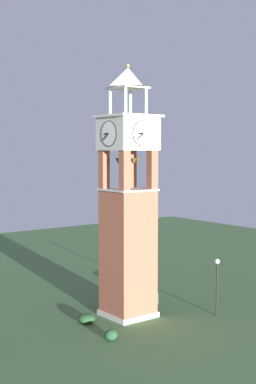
{
  "coord_description": "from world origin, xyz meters",
  "views": [
    {
      "loc": [
        -29.06,
        22.26,
        11.43
      ],
      "look_at": [
        0.0,
        0.0,
        8.57
      ],
      "focal_mm": 50.66,
      "sensor_mm": 36.0,
      "label": 1
    }
  ],
  "objects_px": {
    "trash_bin": "(155,298)",
    "park_bench": "(138,286)",
    "clock_tower": "(128,215)",
    "lamp_post": "(217,276)"
  },
  "relations": [
    {
      "from": "trash_bin",
      "to": "park_bench",
      "type": "bearing_deg",
      "value": -16.4
    },
    {
      "from": "clock_tower",
      "to": "trash_bin",
      "type": "relative_size",
      "value": 21.43
    },
    {
      "from": "park_bench",
      "to": "lamp_post",
      "type": "height_order",
      "value": "lamp_post"
    },
    {
      "from": "park_bench",
      "to": "trash_bin",
      "type": "relative_size",
      "value": 1.83
    },
    {
      "from": "trash_bin",
      "to": "clock_tower",
      "type": "bearing_deg",
      "value": 108.79
    },
    {
      "from": "clock_tower",
      "to": "park_bench",
      "type": "relative_size",
      "value": 11.69
    },
    {
      "from": "clock_tower",
      "to": "lamp_post",
      "type": "distance_m",
      "value": 7.47
    },
    {
      "from": "lamp_post",
      "to": "trash_bin",
      "type": "distance_m",
      "value": 5.56
    },
    {
      "from": "lamp_post",
      "to": "park_bench",
      "type": "bearing_deg",
      "value": 3.57
    },
    {
      "from": "park_bench",
      "to": "trash_bin",
      "type": "bearing_deg",
      "value": 163.6
    }
  ]
}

